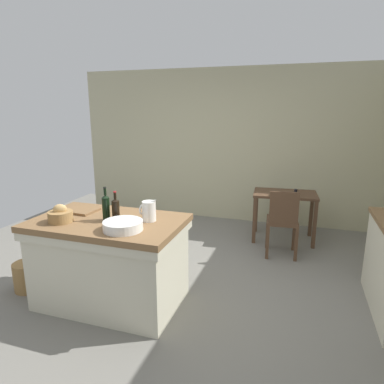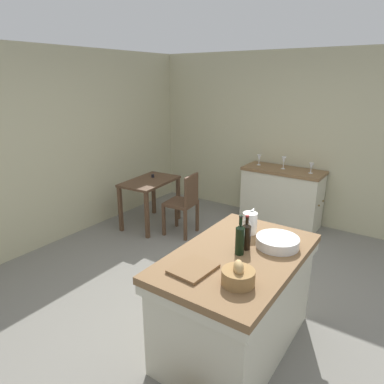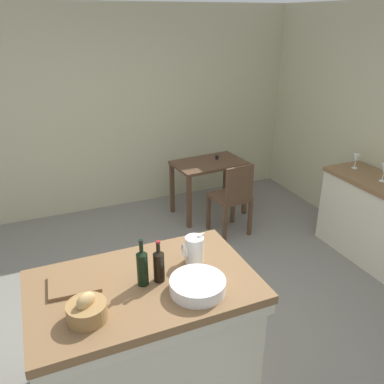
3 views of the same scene
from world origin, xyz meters
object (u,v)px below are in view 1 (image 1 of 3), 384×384
bread_basket (60,216)px  wine_bottle_amber (106,207)px  wooden_chair (283,220)px  writing_desk (285,200)px  wine_bottle_dark (116,209)px  island_table (110,258)px  wash_bowl (123,226)px  pitcher (149,211)px  wicker_hamper (28,276)px  cutting_board (81,210)px

bread_basket → wine_bottle_amber: wine_bottle_amber is taller
bread_basket → wine_bottle_amber: 0.43m
wooden_chair → bread_basket: 2.73m
writing_desk → wine_bottle_dark: 2.75m
island_table → wine_bottle_dark: (0.10, -0.01, 0.52)m
wash_bowl → bread_basket: bread_basket is taller
wine_bottle_dark → wooden_chair: bearing=48.9°
wash_bowl → wine_bottle_dark: wine_bottle_dark is taller
wash_bowl → wine_bottle_amber: 0.36m
writing_desk → pitcher: (-1.16, -2.20, 0.37)m
wooden_chair → wicker_hamper: (-2.55, -1.74, -0.35)m
wine_bottle_dark → wine_bottle_amber: (-0.11, 0.00, 0.01)m
wooden_chair → cutting_board: size_ratio=2.89×
island_table → cutting_board: (-0.41, 0.15, 0.42)m
wooden_chair → wine_bottle_dark: size_ratio=3.12×
wooden_chair → island_table: bearing=-133.3°
pitcher → wooden_chair: bearing=53.3°
wash_bowl → wine_bottle_amber: bearing=145.5°
wine_bottle_amber → wicker_hamper: 1.31m
island_table → cutting_board: size_ratio=4.57×
wine_bottle_amber → wine_bottle_dark: bearing=-1.8°
wash_bowl → wine_bottle_amber: size_ratio=1.07×
wash_bowl → wicker_hamper: wash_bowl is taller
wooden_chair → wicker_hamper: bearing=-145.8°
bread_basket → cutting_board: size_ratio=0.72×
island_table → pitcher: 0.65m
pitcher → wash_bowl: pitcher is taller
wooden_chair → pitcher: pitcher is taller
cutting_board → wicker_hamper: size_ratio=1.03×
wine_bottle_dark → wicker_hamper: 1.38m
cutting_board → pitcher: bearing=-4.0°
wicker_hamper → writing_desk: bearing=43.0°
wash_bowl → wicker_hamper: size_ratio=1.14×
wooden_chair → wicker_hamper: size_ratio=2.97×
pitcher → wicker_hamper: bearing=-173.1°
pitcher → wicker_hamper: size_ratio=0.76×
writing_desk → wine_bottle_dark: (-1.45, -2.31, 0.39)m
writing_desk → wine_bottle_dark: wine_bottle_dark is taller
wooden_chair → bread_basket: bread_basket is taller
wooden_chair → bread_basket: (-1.95, -1.86, 0.44)m
pitcher → cutting_board: 0.81m
writing_desk → cutting_board: size_ratio=2.97×
island_table → wine_bottle_dark: bearing=-7.3°
writing_desk → wicker_hamper: 3.50m
wooden_chair → wine_bottle_amber: (-1.57, -1.67, 0.51)m
wicker_hamper → bread_basket: bearing=-11.4°
cutting_board → wine_bottle_amber: 0.45m
wicker_hamper → island_table: bearing=4.2°
island_table → bread_basket: 0.63m
wicker_hamper → wine_bottle_amber: bearing=3.6°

